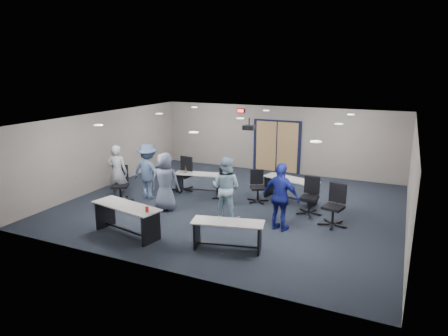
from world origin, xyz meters
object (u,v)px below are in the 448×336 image
at_px(person_back, 148,171).
at_px(table_back_left, 198,179).
at_px(chair_loose_right, 333,206).
at_px(person_navy, 281,197).
at_px(person_plaid, 165,182).
at_px(chair_back_b, 223,184).
at_px(person_lightblue, 226,188).
at_px(table_front_left, 127,215).
at_px(chair_back_d, 310,196).
at_px(chair_loose_left, 120,184).
at_px(table_front_right, 228,230).
at_px(table_back_right, 291,186).
at_px(chair_back_c, 258,187).
at_px(person_gray, 117,172).
at_px(chair_back_a, 182,174).

bearing_deg(person_back, table_back_left, -130.16).
xyz_separation_m(table_back_left, person_back, (-1.17, -1.26, 0.46)).
bearing_deg(table_back_left, chair_loose_right, -24.88).
bearing_deg(person_navy, person_plaid, 12.52).
distance_m(chair_back_b, person_lightblue, 1.75).
distance_m(chair_loose_right, person_lightblue, 2.99).
bearing_deg(chair_loose_right, person_lightblue, -153.06).
bearing_deg(table_front_left, chair_back_d, 52.26).
distance_m(chair_loose_left, person_navy, 5.36).
relative_size(table_back_left, chair_back_b, 1.73).
distance_m(table_front_left, person_back, 3.00).
height_order(table_front_right, person_back, person_back).
bearing_deg(table_front_right, table_back_right, 70.94).
bearing_deg(chair_back_c, person_navy, -85.93).
bearing_deg(person_lightblue, chair_back_b, -57.55).
relative_size(chair_loose_right, person_gray, 0.63).
distance_m(table_back_left, table_back_right, 3.18).
height_order(chair_loose_right, person_lightblue, person_lightblue).
xyz_separation_m(chair_loose_right, person_plaid, (-4.83, -0.83, 0.31)).
distance_m(person_gray, person_plaid, 1.94).
distance_m(chair_back_a, person_lightblue, 3.04).
relative_size(person_navy, person_back, 1.00).
distance_m(chair_back_b, chair_loose_right, 3.79).
distance_m(table_front_left, chair_back_b, 3.79).
distance_m(chair_loose_right, person_back, 5.95).
distance_m(table_front_right, chair_back_c, 3.57).
relative_size(chair_back_a, person_back, 0.64).
relative_size(person_gray, person_navy, 1.00).
relative_size(table_back_left, person_plaid, 0.97).
relative_size(chair_loose_left, chair_loose_right, 1.01).
relative_size(table_back_right, person_lightblue, 1.07).
xyz_separation_m(chair_back_a, chair_back_c, (2.81, -0.04, -0.08)).
height_order(table_front_right, chair_back_d, chair_back_d).
relative_size(table_back_left, chair_loose_right, 1.50).
bearing_deg(table_back_left, chair_loose_left, -144.36).
relative_size(table_back_left, table_back_right, 0.89).
bearing_deg(table_back_right, person_lightblue, -103.23).
height_order(chair_back_d, person_plaid, person_plaid).
bearing_deg(table_back_right, chair_back_c, -133.75).
distance_m(table_back_left, person_back, 1.78).
bearing_deg(table_back_right, table_front_right, -79.17).
bearing_deg(chair_back_d, chair_loose_right, -36.09).
relative_size(chair_back_d, person_back, 0.60).
relative_size(table_front_right, person_navy, 0.98).
distance_m(table_back_right, person_navy, 2.50).
relative_size(chair_back_a, chair_back_c, 1.16).
relative_size(chair_loose_left, person_navy, 0.63).
xyz_separation_m(chair_back_b, person_lightblue, (0.80, -1.50, 0.41)).
height_order(table_front_left, person_navy, person_navy).
xyz_separation_m(chair_back_a, chair_loose_left, (-1.22, -1.87, -0.01)).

